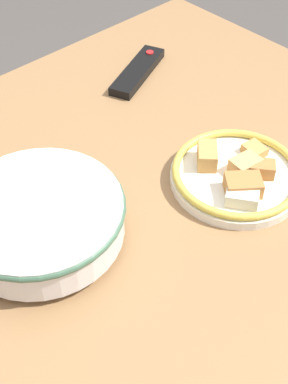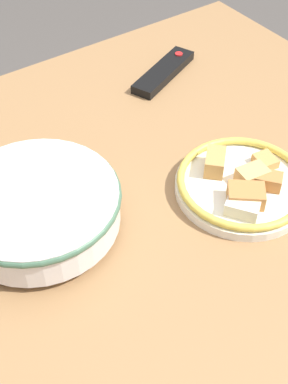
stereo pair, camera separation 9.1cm
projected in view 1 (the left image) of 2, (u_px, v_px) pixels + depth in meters
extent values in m
cube|color=olive|center=(136.00, 214.00, 0.96)|extent=(1.27, 1.04, 0.04)
cylinder|color=olive|center=(173.00, 132.00, 1.73)|extent=(0.06, 0.06, 0.74)
cylinder|color=silver|center=(43.00, 234.00, 0.89)|extent=(0.12, 0.12, 0.01)
cylinder|color=silver|center=(39.00, 218.00, 0.86)|extent=(0.27, 0.27, 0.06)
cylinder|color=#9E4C1E|center=(40.00, 220.00, 0.86)|extent=(0.25, 0.25, 0.06)
torus|color=#42664C|center=(37.00, 208.00, 0.84)|extent=(0.28, 0.28, 0.01)
cylinder|color=silver|center=(236.00, 178.00, 0.98)|extent=(0.24, 0.24, 0.02)
torus|color=gold|center=(237.00, 171.00, 0.97)|extent=(0.24, 0.24, 0.01)
cube|color=tan|center=(245.00, 165.00, 0.97)|extent=(0.06, 0.04, 0.03)
cube|color=silver|center=(242.00, 195.00, 0.92)|extent=(0.07, 0.07, 0.03)
cube|color=tan|center=(207.00, 156.00, 0.98)|extent=(0.07, 0.07, 0.03)
cube|color=tan|center=(254.00, 150.00, 1.01)|extent=(0.04, 0.05, 0.02)
cube|color=#B2753D|center=(260.00, 169.00, 0.96)|extent=(0.06, 0.06, 0.03)
cube|color=#B2753D|center=(243.00, 185.00, 0.93)|extent=(0.08, 0.07, 0.03)
cube|color=black|center=(138.00, 71.00, 1.23)|extent=(0.20, 0.13, 0.02)
cylinder|color=red|center=(150.00, 52.00, 1.26)|extent=(0.02, 0.02, 0.00)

